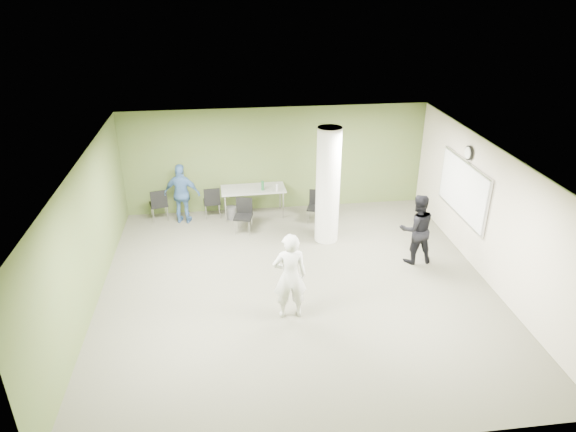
{
  "coord_description": "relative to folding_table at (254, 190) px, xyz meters",
  "views": [
    {
      "loc": [
        -1.32,
        -8.86,
        5.92
      ],
      "look_at": [
        -0.06,
        1.0,
        1.16
      ],
      "focal_mm": 32.0,
      "sensor_mm": 36.0,
      "label": 1
    }
  ],
  "objects": [
    {
      "name": "chair_table_left",
      "position": [
        -0.31,
        -0.84,
        -0.25
      ],
      "size": [
        0.51,
        0.51,
        0.85
      ],
      "rotation": [
        0.0,
        0.0,
        -0.24
      ],
      "color": "black",
      "rests_on": "floor"
    },
    {
      "name": "column",
      "position": [
        1.65,
        -1.54,
        0.66
      ],
      "size": [
        0.56,
        0.56,
        2.8
      ],
      "primitive_type": "cylinder",
      "color": "silver",
      "rests_on": "floor"
    },
    {
      "name": "ceiling",
      "position": [
        0.65,
        -3.54,
        2.06
      ],
      "size": [
        8.0,
        8.0,
        0.0
      ],
      "primitive_type": "plane",
      "rotation": [
        3.14,
        0.0,
        0.0
      ],
      "color": "white",
      "rests_on": "wall_back"
    },
    {
      "name": "whiteboard",
      "position": [
        4.57,
        -2.34,
        0.76
      ],
      "size": [
        0.05,
        2.3,
        1.3
      ],
      "color": "silver",
      "rests_on": "wall_right_cream"
    },
    {
      "name": "man_black",
      "position": [
        3.39,
        -2.82,
        0.06
      ],
      "size": [
        0.8,
        0.63,
        1.61
      ],
      "primitive_type": "imported",
      "rotation": [
        0.0,
        0.0,
        3.17
      ],
      "color": "black",
      "rests_on": "floor"
    },
    {
      "name": "woman_white",
      "position": [
        0.37,
        -4.48,
        0.13
      ],
      "size": [
        0.65,
        0.43,
        1.74
      ],
      "primitive_type": "imported",
      "rotation": [
        0.0,
        0.0,
        3.17
      ],
      "color": "silver",
      "rests_on": "floor"
    },
    {
      "name": "chair_back_right",
      "position": [
        -1.1,
        0.03,
        -0.24
      ],
      "size": [
        0.46,
        0.46,
        0.87
      ],
      "rotation": [
        0.0,
        0.0,
        3.22
      ],
      "color": "black",
      "rests_on": "floor"
    },
    {
      "name": "wall_left",
      "position": [
        -3.35,
        -3.54,
        0.66
      ],
      "size": [
        0.02,
        8.0,
        2.8
      ],
      "primitive_type": "cube",
      "color": "#515E2C",
      "rests_on": "floor"
    },
    {
      "name": "wall_back",
      "position": [
        0.65,
        0.46,
        0.66
      ],
      "size": [
        8.0,
        2.8,
        0.02
      ],
      "primitive_type": "cube",
      "rotation": [
        1.57,
        0.0,
        0.0
      ],
      "color": "#515E2C",
      "rests_on": "floor"
    },
    {
      "name": "chair_back_left",
      "position": [
        -2.46,
        0.03,
        -0.23
      ],
      "size": [
        0.53,
        0.53,
        0.88
      ],
      "rotation": [
        0.0,
        0.0,
        3.39
      ],
      "color": "black",
      "rests_on": "floor"
    },
    {
      "name": "man_blue",
      "position": [
        -1.83,
        -0.14,
        0.05
      ],
      "size": [
        0.99,
        0.58,
        1.58
      ],
      "primitive_type": "imported",
      "rotation": [
        0.0,
        0.0,
        2.92
      ],
      "color": "#385B8C",
      "rests_on": "floor"
    },
    {
      "name": "wastebasket",
      "position": [
        -0.61,
        -0.08,
        -0.58
      ],
      "size": [
        0.28,
        0.28,
        0.33
      ],
      "primitive_type": "cylinder",
      "color": "#4C4C4C",
      "rests_on": "floor"
    },
    {
      "name": "chair_table_right",
      "position": [
        1.58,
        -0.52,
        -0.26
      ],
      "size": [
        0.52,
        0.52,
        0.83
      ],
      "rotation": [
        0.0,
        0.0,
        -0.32
      ],
      "color": "black",
      "rests_on": "floor"
    },
    {
      "name": "wall_clock",
      "position": [
        4.57,
        -2.34,
        1.61
      ],
      "size": [
        0.06,
        0.32,
        0.32
      ],
      "color": "black",
      "rests_on": "wall_right_cream"
    },
    {
      "name": "folding_table",
      "position": [
        0.0,
        0.0,
        0.0
      ],
      "size": [
        1.69,
        0.78,
        1.04
      ],
      "rotation": [
        0.0,
        0.0,
        0.03
      ],
      "color": "gray",
      "rests_on": "floor"
    },
    {
      "name": "floor",
      "position": [
        0.65,
        -3.54,
        -0.74
      ],
      "size": [
        8.0,
        8.0,
        0.0
      ],
      "primitive_type": "plane",
      "color": "#50503F",
      "rests_on": "ground"
    },
    {
      "name": "wall_right_cream",
      "position": [
        4.65,
        -3.54,
        0.66
      ],
      "size": [
        0.02,
        8.0,
        2.8
      ],
      "primitive_type": "cube",
      "color": "beige",
      "rests_on": "floor"
    }
  ]
}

